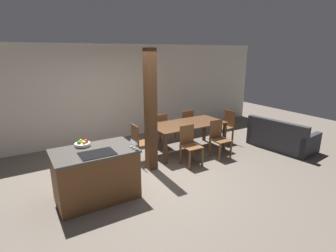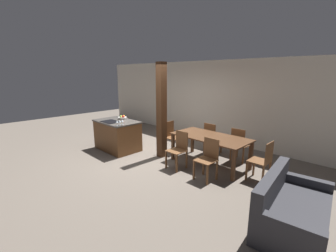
# 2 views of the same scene
# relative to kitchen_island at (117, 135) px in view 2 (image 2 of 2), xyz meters

# --- Properties ---
(ground_plane) EXTENTS (16.00, 16.00, 0.00)m
(ground_plane) POSITION_rel_kitchen_island_xyz_m (1.14, 0.24, -0.45)
(ground_plane) COLOR #665B51
(wall_back) EXTENTS (11.20, 0.08, 2.70)m
(wall_back) POSITION_rel_kitchen_island_xyz_m (1.14, 2.99, 0.90)
(wall_back) COLOR silver
(wall_back) RESTS_ON ground_plane
(kitchen_island) EXTENTS (1.38, 0.89, 0.90)m
(kitchen_island) POSITION_rel_kitchen_island_xyz_m (0.00, 0.00, 0.00)
(kitchen_island) COLOR brown
(kitchen_island) RESTS_ON ground_plane
(fruit_bowl) EXTENTS (0.27, 0.27, 0.11)m
(fruit_bowl) POSITION_rel_kitchen_island_xyz_m (-0.11, 0.28, 0.49)
(fruit_bowl) COLOR silver
(fruit_bowl) RESTS_ON kitchen_island
(wine_glass_near) EXTENTS (0.07, 0.07, 0.15)m
(wine_glass_near) POSITION_rel_kitchen_island_xyz_m (0.61, -0.37, 0.56)
(wine_glass_near) COLOR silver
(wine_glass_near) RESTS_ON kitchen_island
(wine_glass_middle) EXTENTS (0.07, 0.07, 0.15)m
(wine_glass_middle) POSITION_rel_kitchen_island_xyz_m (0.61, -0.29, 0.56)
(wine_glass_middle) COLOR silver
(wine_glass_middle) RESTS_ON kitchen_island
(wine_glass_far) EXTENTS (0.07, 0.07, 0.15)m
(wine_glass_far) POSITION_rel_kitchen_island_xyz_m (0.61, -0.20, 0.56)
(wine_glass_far) COLOR silver
(wine_glass_far) RESTS_ON kitchen_island
(dining_table) EXTENTS (1.92, 0.96, 0.75)m
(dining_table) POSITION_rel_kitchen_island_xyz_m (2.66, 1.01, 0.21)
(dining_table) COLOR #51331E
(dining_table) RESTS_ON ground_plane
(dining_chair_near_left) EXTENTS (0.40, 0.40, 0.90)m
(dining_chair_near_left) POSITION_rel_kitchen_island_xyz_m (2.23, 0.30, 0.03)
(dining_chair_near_left) COLOR brown
(dining_chair_near_left) RESTS_ON ground_plane
(dining_chair_near_right) EXTENTS (0.40, 0.40, 0.90)m
(dining_chair_near_right) POSITION_rel_kitchen_island_xyz_m (3.10, 0.30, 0.03)
(dining_chair_near_right) COLOR brown
(dining_chair_near_right) RESTS_ON ground_plane
(dining_chair_far_left) EXTENTS (0.40, 0.40, 0.90)m
(dining_chair_far_left) POSITION_rel_kitchen_island_xyz_m (2.23, 1.72, 0.03)
(dining_chair_far_left) COLOR brown
(dining_chair_far_left) RESTS_ON ground_plane
(dining_chair_far_right) EXTENTS (0.40, 0.40, 0.90)m
(dining_chair_far_right) POSITION_rel_kitchen_island_xyz_m (3.10, 1.72, 0.03)
(dining_chair_far_right) COLOR brown
(dining_chair_far_right) RESTS_ON ground_plane
(dining_chair_head_end) EXTENTS (0.40, 0.40, 0.90)m
(dining_chair_head_end) POSITION_rel_kitchen_island_xyz_m (1.33, 1.01, 0.03)
(dining_chair_head_end) COLOR brown
(dining_chair_head_end) RESTS_ON ground_plane
(dining_chair_foot_end) EXTENTS (0.40, 0.40, 0.90)m
(dining_chair_foot_end) POSITION_rel_kitchen_island_xyz_m (4.00, 1.01, 0.03)
(dining_chair_foot_end) COLOR brown
(dining_chair_foot_end) RESTS_ON ground_plane
(couch) EXTENTS (1.04, 1.71, 0.80)m
(couch) POSITION_rel_kitchen_island_xyz_m (4.92, -0.12, -0.18)
(couch) COLOR #2D2D33
(couch) RESTS_ON ground_plane
(timber_post) EXTENTS (0.21, 0.21, 2.57)m
(timber_post) POSITION_rel_kitchen_island_xyz_m (1.38, 0.55, 0.84)
(timber_post) COLOR #4C2D19
(timber_post) RESTS_ON ground_plane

